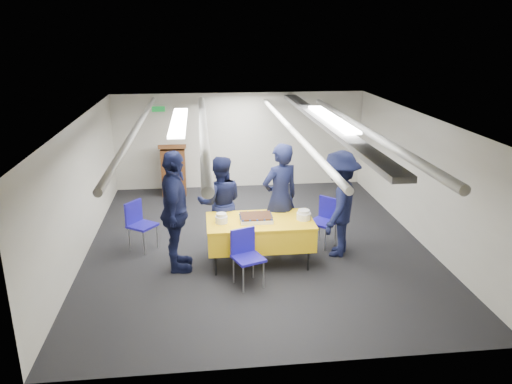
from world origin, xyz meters
TOP-DOWN VIEW (x-y plane):
  - ground at (0.00, 0.00)m, footprint 7.00×7.00m
  - room_shell at (0.09, 0.41)m, footprint 6.00×7.00m
  - serving_table at (-0.04, -0.81)m, footprint 1.74×0.95m
  - sheet_cake at (-0.10, -0.82)m, footprint 0.54×0.42m
  - plate_stack_left at (-0.66, -0.86)m, footprint 0.20×0.20m
  - plate_stack_right at (0.68, -0.86)m, footprint 0.23×0.23m
  - podium at (-1.60, 3.05)m, footprint 0.62×0.53m
  - chair_near at (-0.33, -1.47)m, footprint 0.54×0.54m
  - chair_right at (1.23, -0.18)m, footprint 0.59×0.59m
  - chair_left at (-2.09, 0.01)m, footprint 0.59×0.59m
  - sailor_a at (0.37, -0.34)m, footprint 0.83×0.71m
  - sailor_b at (-0.65, -0.10)m, footprint 0.82×0.64m
  - sailor_c at (-1.39, -0.87)m, footprint 0.49×1.16m
  - sailor_d at (1.34, -0.60)m, footprint 1.15×1.36m

SIDE VIEW (x-z plane):
  - ground at x=0.00m, z-range 0.00..0.00m
  - chair_near at x=-0.33m, z-range 0.10..0.97m
  - chair_right at x=1.23m, z-range 0.10..0.97m
  - chair_left at x=-2.09m, z-range 0.10..0.97m
  - serving_table at x=-0.04m, z-range 0.17..0.94m
  - podium at x=-1.60m, z-range -0.01..1.24m
  - sheet_cake at x=-0.10m, z-range 0.77..0.86m
  - sailor_b at x=-0.65m, z-range 0.00..1.68m
  - plate_stack_left at x=-0.66m, z-range 0.76..0.92m
  - plate_stack_right at x=0.68m, z-range 0.76..0.93m
  - sailor_d at x=1.34m, z-range 0.00..1.83m
  - sailor_a at x=0.37m, z-range 0.00..1.93m
  - sailor_c at x=-1.39m, z-range 0.00..1.98m
  - room_shell at x=0.09m, z-range 0.66..2.96m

